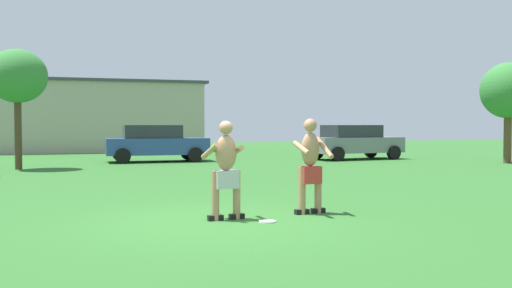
# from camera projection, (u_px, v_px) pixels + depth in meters

# --- Properties ---
(ground_plane) EXTENTS (80.00, 80.00, 0.00)m
(ground_plane) POSITION_uv_depth(u_px,v_px,m) (218.00, 221.00, 9.42)
(ground_plane) COLOR #2D6628
(player_near) EXTENTS (0.69, 0.63, 1.67)m
(player_near) POSITION_uv_depth(u_px,v_px,m) (226.00, 167.00, 9.55)
(player_near) COLOR black
(player_near) RESTS_ON ground_plane
(player_in_red) EXTENTS (0.62, 0.62, 1.72)m
(player_in_red) POSITION_uv_depth(u_px,v_px,m) (310.00, 164.00, 10.19)
(player_in_red) COLOR black
(player_in_red) RESTS_ON ground_plane
(frisbee) EXTENTS (0.28, 0.28, 0.03)m
(frisbee) POSITION_uv_depth(u_px,v_px,m) (267.00, 221.00, 9.34)
(frisbee) COLOR white
(frisbee) RESTS_ON ground_plane
(car_gray_near_post) EXTENTS (4.46, 2.38, 1.58)m
(car_gray_near_post) POSITION_uv_depth(u_px,v_px,m) (354.00, 141.00, 26.08)
(car_gray_near_post) COLOR slate
(car_gray_near_post) RESTS_ON ground_plane
(car_blue_far_end) EXTENTS (4.32, 2.06, 1.58)m
(car_blue_far_end) POSITION_uv_depth(u_px,v_px,m) (156.00, 143.00, 24.37)
(car_blue_far_end) COLOR #2D478C
(car_blue_far_end) RESTS_ON ground_plane
(outbuilding_behind_lot) EXTENTS (13.06, 6.49, 4.18)m
(outbuilding_behind_lot) POSITION_uv_depth(u_px,v_px,m) (92.00, 116.00, 34.40)
(outbuilding_behind_lot) COLOR #B2A893
(outbuilding_behind_lot) RESTS_ON ground_plane
(tree_left_field) EXTENTS (2.08, 2.08, 4.29)m
(tree_left_field) POSITION_uv_depth(u_px,v_px,m) (17.00, 77.00, 20.12)
(tree_left_field) COLOR #4C3823
(tree_left_field) RESTS_ON ground_plane
(tree_right_field) EXTENTS (2.24, 2.24, 4.17)m
(tree_right_field) POSITION_uv_depth(u_px,v_px,m) (508.00, 91.00, 23.42)
(tree_right_field) COLOR brown
(tree_right_field) RESTS_ON ground_plane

